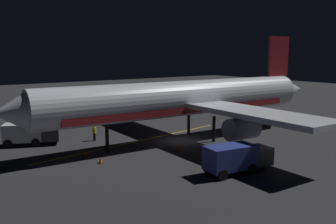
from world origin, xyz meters
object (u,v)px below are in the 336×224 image
Objects in this scene: catering_truck at (236,158)px; ground_crew_worker at (94,133)px; airliner at (187,100)px; traffic_cone_near_right at (101,160)px; traffic_cone_near_left at (176,149)px; baggage_truck at (29,134)px; traffic_cone_under_wing at (86,153)px.

ground_crew_worker is (17.48, 4.59, -0.35)m from catering_truck.
airliner is 6.54× the size of catering_truck.
traffic_cone_near_right is (9.14, 7.88, -0.99)m from catering_truck.
catering_truck is (-11.53, 4.08, -3.44)m from airliner.
traffic_cone_near_left and traffic_cone_near_right have the same top height.
baggage_truck is 11.07× the size of traffic_cone_under_wing.
airliner reaches higher than traffic_cone_under_wing.
traffic_cone_under_wing is (-7.48, -3.18, -0.97)m from baggage_truck.
traffic_cone_under_wing is (3.88, 8.17, 0.00)m from traffic_cone_near_left.
traffic_cone_under_wing is at bearing 64.59° from traffic_cone_near_left.
catering_truck reaches higher than traffic_cone_near_right.
airliner is 73.84× the size of traffic_cone_near_left.
ground_crew_worker is at bearing 14.72° from catering_truck.
traffic_cone_near_right and traffic_cone_under_wing have the same top height.
traffic_cone_near_right is (-2.39, 11.96, -4.42)m from airliner.
catering_truck reaches higher than baggage_truck.
ground_crew_worker is 8.99m from traffic_cone_near_right.
traffic_cone_near_left and traffic_cone_under_wing have the same top height.
traffic_cone_near_left is (8.41, -0.20, -0.99)m from catering_truck.
traffic_cone_under_wing is at bearing 32.95° from catering_truck.
catering_truck is at bearing -147.05° from traffic_cone_under_wing.
baggage_truck is 0.98× the size of catering_truck.
traffic_cone_near_left is at bearing -1.39° from catering_truck.
catering_truck is at bearing -139.22° from traffic_cone_near_right.
traffic_cone_under_wing is at bearing -156.94° from baggage_truck.
baggage_truck reaches higher than traffic_cone_under_wing.
catering_truck is 3.57× the size of ground_crew_worker.
traffic_cone_near_right is at bearing 158.47° from ground_crew_worker.
airliner reaches higher than ground_crew_worker.
traffic_cone_near_right is at bearing -162.92° from baggage_truck.
baggage_truck is 22.70m from catering_truck.
traffic_cone_near_left is 8.12m from traffic_cone_near_right.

